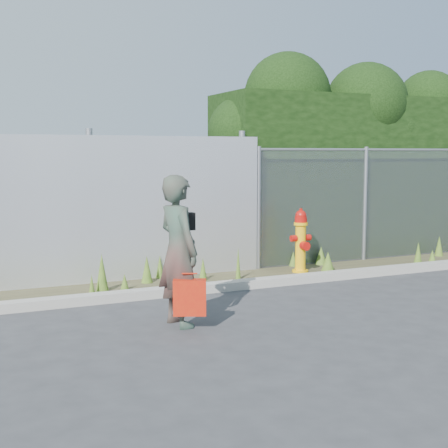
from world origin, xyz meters
name	(u,v)px	position (x,y,z in m)	size (l,w,h in m)	color
ground	(297,320)	(0.00, 0.00, 0.00)	(80.00, 80.00, 0.00)	#333335
curb	(232,285)	(0.00, 1.80, 0.06)	(16.00, 0.22, 0.12)	gray
weed_strip	(181,275)	(-0.49, 2.54, 0.12)	(16.00, 1.33, 0.54)	#413C25
chainlink_fence	(411,202)	(4.25, 3.00, 1.03)	(6.50, 0.07, 2.05)	gray
hedge	(381,153)	(4.31, 3.99, 1.93)	(7.62, 1.83, 3.79)	black
fire_hydrant	(301,242)	(1.53, 2.44, 0.51)	(0.35, 0.32, 1.06)	#FFB90D
woman	(178,251)	(-1.32, 0.38, 0.85)	(0.62, 0.41, 1.70)	#106A52
red_tote_bag	(190,297)	(-1.30, 0.10, 0.38)	(0.36, 0.13, 0.47)	#B7170A
black_shoulder_bag	(183,222)	(-1.23, 0.49, 1.17)	(0.27, 0.11, 0.20)	black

